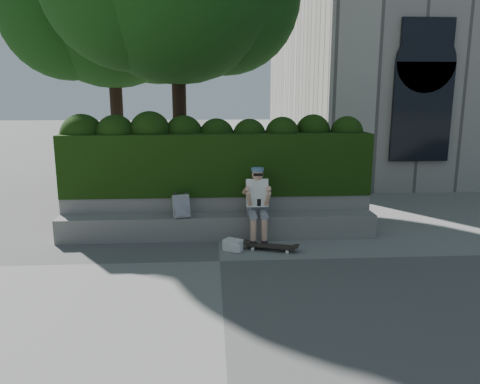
{
  "coord_description": "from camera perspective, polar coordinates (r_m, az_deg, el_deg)",
  "views": [
    {
      "loc": [
        -0.14,
        -7.31,
        2.74
      ],
      "look_at": [
        0.4,
        1.0,
        0.95
      ],
      "focal_mm": 35.0,
      "sensor_mm": 36.0,
      "label": 1
    }
  ],
  "objects": [
    {
      "name": "skateboard",
      "position": [
        8.3,
        3.78,
        -6.61
      ],
      "size": [
        0.9,
        0.48,
        0.09
      ],
      "rotation": [
        0.0,
        0.0,
        -0.32
      ],
      "color": "black",
      "rests_on": "ground"
    },
    {
      "name": "backpack_ground",
      "position": [
        8.29,
        -0.88,
        -6.46
      ],
      "size": [
        0.37,
        0.35,
        0.2
      ],
      "primitive_type": "cube",
      "rotation": [
        0.0,
        0.0,
        -0.6
      ],
      "color": "silver",
      "rests_on": "ground"
    },
    {
      "name": "hedge",
      "position": [
        9.36,
        -2.82,
        3.58
      ],
      "size": [
        6.0,
        1.0,
        1.2
      ],
      "primitive_type": "cube",
      "color": "black",
      "rests_on": "planter_wall"
    },
    {
      "name": "backpack_plaid",
      "position": [
        8.73,
        -7.19,
        -1.72
      ],
      "size": [
        0.33,
        0.23,
        0.43
      ],
      "primitive_type": "cube",
      "rotation": [
        0.0,
        0.0,
        0.3
      ],
      "color": "#ADADB2",
      "rests_on": "bench_ledge"
    },
    {
      "name": "bench_ledge",
      "position": [
        8.92,
        -2.68,
        -4.25
      ],
      "size": [
        6.0,
        0.45,
        0.45
      ],
      "primitive_type": "cube",
      "color": "gray",
      "rests_on": "ground"
    },
    {
      "name": "ground",
      "position": [
        7.81,
        -2.48,
        -8.43
      ],
      "size": [
        80.0,
        80.0,
        0.0
      ],
      "primitive_type": "plane",
      "color": "slate",
      "rests_on": "ground"
    },
    {
      "name": "planter_wall",
      "position": [
        9.34,
        -2.74,
        -2.55
      ],
      "size": [
        6.0,
        0.5,
        0.75
      ],
      "primitive_type": "cube",
      "color": "gray",
      "rests_on": "ground"
    },
    {
      "name": "person",
      "position": [
        8.65,
        2.13,
        -1.16
      ],
      "size": [
        0.4,
        0.76,
        1.38
      ],
      "color": "gray",
      "rests_on": "ground"
    }
  ]
}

